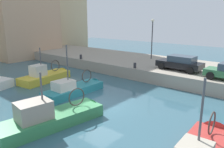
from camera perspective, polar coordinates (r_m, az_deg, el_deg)
water_surface at (r=16.37m, az=-2.90°, el=-7.98°), size 80.00×80.00×0.00m
quay_wall at (r=25.49m, az=14.78°, el=1.12°), size 9.00×56.00×1.20m
fishing_boat_teal at (r=19.11m, az=-8.99°, el=-4.42°), size 6.20×1.98×4.92m
fishing_boat_yellow at (r=23.56m, az=-16.09°, el=-1.20°), size 6.13×2.52×4.29m
fishing_boat_green at (r=14.00m, az=-13.98°, el=-11.67°), size 7.17×2.85×4.16m
parked_car_black at (r=22.64m, az=17.07°, el=2.78°), size 2.13×4.35×1.43m
mooring_bollard_south at (r=22.69m, az=5.87°, el=2.20°), size 0.28×0.28×0.55m
mooring_bollard_mid at (r=27.84m, az=-7.98°, el=4.38°), size 0.28×0.28×0.55m
quay_streetlamp at (r=27.77m, az=10.28°, el=10.47°), size 0.36×0.36×4.83m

